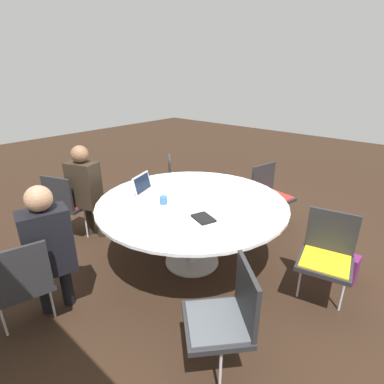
{
  "coord_description": "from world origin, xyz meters",
  "views": [
    {
      "loc": [
        -1.85,
        2.14,
        1.98
      ],
      "look_at": [
        0.0,
        0.0,
        0.84
      ],
      "focal_mm": 28.0,
      "sensor_mm": 36.0,
      "label": 1
    }
  ],
  "objects_px": {
    "chair_4": "(270,192)",
    "person_0": "(85,186)",
    "chair_2": "(226,314)",
    "coffee_cup": "(163,200)",
    "chair_1": "(20,280)",
    "person_1": "(48,244)",
    "chair_5": "(179,180)",
    "chair_3": "(327,252)",
    "chair_0": "(67,201)",
    "handbag": "(338,264)",
    "laptop": "(147,189)",
    "spiral_notebook": "(203,218)"
  },
  "relations": [
    {
      "from": "chair_5",
      "to": "laptop",
      "type": "relative_size",
      "value": 2.27
    },
    {
      "from": "chair_0",
      "to": "person_0",
      "type": "bearing_deg",
      "value": 18.99
    },
    {
      "from": "chair_3",
      "to": "person_1",
      "type": "xyz_separation_m",
      "value": [
        1.65,
        1.66,
        0.2
      ]
    },
    {
      "from": "laptop",
      "to": "chair_1",
      "type": "bearing_deg",
      "value": 166.43
    },
    {
      "from": "chair_1",
      "to": "chair_4",
      "type": "distance_m",
      "value": 2.95
    },
    {
      "from": "handbag",
      "to": "chair_2",
      "type": "bearing_deg",
      "value": 80.27
    },
    {
      "from": "chair_5",
      "to": "laptop",
      "type": "bearing_deg",
      "value": -20.04
    },
    {
      "from": "person_0",
      "to": "laptop",
      "type": "xyz_separation_m",
      "value": [
        -0.82,
        -0.27,
        0.09
      ]
    },
    {
      "from": "chair_3",
      "to": "person_1",
      "type": "bearing_deg",
      "value": 33.65
    },
    {
      "from": "chair_1",
      "to": "person_1",
      "type": "relative_size",
      "value": 0.71
    },
    {
      "from": "chair_1",
      "to": "person_1",
      "type": "bearing_deg",
      "value": 18.99
    },
    {
      "from": "chair_0",
      "to": "chair_4",
      "type": "height_order",
      "value": "same"
    },
    {
      "from": "chair_2",
      "to": "chair_5",
      "type": "distance_m",
      "value": 2.65
    },
    {
      "from": "chair_3",
      "to": "coffee_cup",
      "type": "distance_m",
      "value": 1.59
    },
    {
      "from": "chair_0",
      "to": "handbag",
      "type": "height_order",
      "value": "chair_0"
    },
    {
      "from": "chair_3",
      "to": "spiral_notebook",
      "type": "relative_size",
      "value": 3.43
    },
    {
      "from": "chair_2",
      "to": "spiral_notebook",
      "type": "height_order",
      "value": "chair_2"
    },
    {
      "from": "chair_5",
      "to": "chair_3",
      "type": "bearing_deg",
      "value": 30.48
    },
    {
      "from": "chair_4",
      "to": "person_0",
      "type": "xyz_separation_m",
      "value": [
        1.54,
        1.75,
        0.2
      ]
    },
    {
      "from": "person_0",
      "to": "person_1",
      "type": "xyz_separation_m",
      "value": [
        -0.94,
        0.89,
        0.0
      ]
    },
    {
      "from": "chair_0",
      "to": "coffee_cup",
      "type": "bearing_deg",
      "value": -4.27
    },
    {
      "from": "person_0",
      "to": "spiral_notebook",
      "type": "bearing_deg",
      "value": -12.37
    },
    {
      "from": "laptop",
      "to": "coffee_cup",
      "type": "xyz_separation_m",
      "value": [
        -0.32,
        0.07,
        -0.01
      ]
    },
    {
      "from": "chair_4",
      "to": "handbag",
      "type": "relative_size",
      "value": 2.37
    },
    {
      "from": "spiral_notebook",
      "to": "person_1",
      "type": "bearing_deg",
      "value": 56.7
    },
    {
      "from": "laptop",
      "to": "spiral_notebook",
      "type": "relative_size",
      "value": 1.51
    },
    {
      "from": "person_0",
      "to": "coffee_cup",
      "type": "xyz_separation_m",
      "value": [
        -1.14,
        -0.2,
        0.08
      ]
    },
    {
      "from": "handbag",
      "to": "chair_0",
      "type": "bearing_deg",
      "value": 26.25
    },
    {
      "from": "chair_2",
      "to": "chair_3",
      "type": "bearing_deg",
      "value": -60.17
    },
    {
      "from": "chair_4",
      "to": "person_0",
      "type": "relative_size",
      "value": 0.71
    },
    {
      "from": "chair_5",
      "to": "laptop",
      "type": "height_order",
      "value": "laptop"
    },
    {
      "from": "chair_2",
      "to": "spiral_notebook",
      "type": "relative_size",
      "value": 3.43
    },
    {
      "from": "chair_0",
      "to": "person_1",
      "type": "bearing_deg",
      "value": -52.01
    },
    {
      "from": "chair_0",
      "to": "handbag",
      "type": "distance_m",
      "value": 3.16
    },
    {
      "from": "chair_0",
      "to": "person_1",
      "type": "xyz_separation_m",
      "value": [
        -1.14,
        0.74,
        0.2
      ]
    },
    {
      "from": "spiral_notebook",
      "to": "handbag",
      "type": "bearing_deg",
      "value": -132.85
    },
    {
      "from": "handbag",
      "to": "person_0",
      "type": "bearing_deg",
      "value": 25.21
    },
    {
      "from": "chair_2",
      "to": "handbag",
      "type": "relative_size",
      "value": 2.37
    },
    {
      "from": "chair_1",
      "to": "coffee_cup",
      "type": "xyz_separation_m",
      "value": [
        -0.18,
        -1.35,
        0.27
      ]
    },
    {
      "from": "chair_2",
      "to": "coffee_cup",
      "type": "distance_m",
      "value": 1.37
    },
    {
      "from": "laptop",
      "to": "spiral_notebook",
      "type": "height_order",
      "value": "laptop"
    },
    {
      "from": "chair_3",
      "to": "person_1",
      "type": "distance_m",
      "value": 2.35
    },
    {
      "from": "chair_3",
      "to": "person_0",
      "type": "xyz_separation_m",
      "value": [
        2.6,
        0.77,
        0.2
      ]
    },
    {
      "from": "chair_2",
      "to": "person_1",
      "type": "xyz_separation_m",
      "value": [
        1.4,
        0.49,
        0.2
      ]
    },
    {
      "from": "chair_2",
      "to": "chair_4",
      "type": "relative_size",
      "value": 1.0
    },
    {
      "from": "chair_1",
      "to": "handbag",
      "type": "distance_m",
      "value": 2.92
    },
    {
      "from": "chair_2",
      "to": "person_0",
      "type": "height_order",
      "value": "person_0"
    },
    {
      "from": "chair_0",
      "to": "chair_1",
      "type": "relative_size",
      "value": 1.0
    },
    {
      "from": "chair_0",
      "to": "handbag",
      "type": "xyz_separation_m",
      "value": [
        -2.82,
        -1.39,
        -0.37
      ]
    },
    {
      "from": "chair_4",
      "to": "coffee_cup",
      "type": "bearing_deg",
      "value": -1.65
    }
  ]
}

